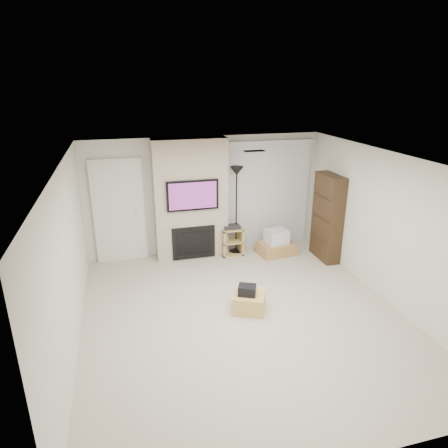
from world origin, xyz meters
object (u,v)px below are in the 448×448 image
object	(u,v)px
bookshelf	(327,218)
ottoman	(249,301)
floor_lamp	(237,186)
av_stand	(231,239)
box_stack	(276,244)

from	to	relation	value
bookshelf	ottoman	bearing A→B (deg)	-144.97
bookshelf	floor_lamp	bearing A→B (deg)	156.62
floor_lamp	av_stand	size ratio (longest dim) A/B	2.88
box_stack	bookshelf	xyz separation A→B (m)	(0.91, -0.48, 0.70)
av_stand	ottoman	bearing A→B (deg)	-98.62
ottoman	box_stack	world-z (taller)	box_stack
box_stack	floor_lamp	bearing A→B (deg)	161.78
ottoman	box_stack	bearing A→B (deg)	57.46
box_stack	bookshelf	world-z (taller)	bookshelf
ottoman	bookshelf	bearing A→B (deg)	35.03
box_stack	ottoman	bearing A→B (deg)	-122.54
floor_lamp	box_stack	distance (m)	1.56
box_stack	bookshelf	bearing A→B (deg)	-27.78
av_stand	box_stack	size ratio (longest dim) A/B	0.76
floor_lamp	av_stand	bearing A→B (deg)	-152.72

